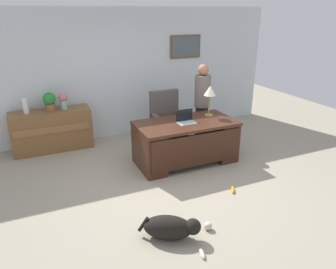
{
  "coord_description": "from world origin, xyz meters",
  "views": [
    {
      "loc": [
        -1.93,
        -4.12,
        2.63
      ],
      "look_at": [
        0.04,
        0.3,
        0.75
      ],
      "focal_mm": 34.34,
      "sensor_mm": 36.0,
      "label": 1
    }
  ],
  "objects": [
    {
      "name": "ground_plane",
      "position": [
        0.0,
        0.0,
        0.0
      ],
      "size": [
        12.0,
        12.0,
        0.0
      ],
      "primitive_type": "plane",
      "color": "#9E937F"
    },
    {
      "name": "back_wall",
      "position": [
        0.01,
        2.6,
        1.35
      ],
      "size": [
        7.0,
        0.16,
        2.7
      ],
      "color": "silver",
      "rests_on": "ground_plane"
    },
    {
      "name": "desk",
      "position": [
        0.56,
        0.65,
        0.42
      ],
      "size": [
        1.78,
        0.93,
        0.77
      ],
      "color": "#422316",
      "rests_on": "ground_plane"
    },
    {
      "name": "credenza",
      "position": [
        -1.6,
        2.25,
        0.41
      ],
      "size": [
        1.51,
        0.5,
        0.81
      ],
      "color": "brown",
      "rests_on": "ground_plane"
    },
    {
      "name": "armchair",
      "position": [
        0.58,
        1.55,
        0.5
      ],
      "size": [
        0.6,
        0.59,
        1.12
      ],
      "color": "#564C47",
      "rests_on": "ground_plane"
    },
    {
      "name": "person_standing",
      "position": [
        1.29,
        1.4,
        0.84
      ],
      "size": [
        0.32,
        0.32,
        1.64
      ],
      "color": "#262323",
      "rests_on": "ground_plane"
    },
    {
      "name": "dog_lying",
      "position": [
        -0.58,
        -1.17,
        0.16
      ],
      "size": [
        0.7,
        0.57,
        0.3
      ],
      "color": "black",
      "rests_on": "ground_plane"
    },
    {
      "name": "laptop",
      "position": [
        0.54,
        0.65,
        0.83
      ],
      "size": [
        0.32,
        0.22,
        0.22
      ],
      "color": "#B2B5BA",
      "rests_on": "desk"
    },
    {
      "name": "desk_lamp",
      "position": [
        1.11,
        0.82,
        1.22
      ],
      "size": [
        0.22,
        0.22,
        0.57
      ],
      "color": "#9E8447",
      "rests_on": "desk"
    },
    {
      "name": "vase_with_flowers",
      "position": [
        -1.33,
        2.25,
        0.99
      ],
      "size": [
        0.17,
        0.17,
        0.33
      ],
      "color": "#86AFA2",
      "rests_on": "credenza"
    },
    {
      "name": "vase_empty",
      "position": [
        -2.01,
        2.25,
        0.96
      ],
      "size": [
        0.1,
        0.1,
        0.29
      ],
      "primitive_type": "cylinder",
      "color": "silver",
      "rests_on": "credenza"
    },
    {
      "name": "potted_plant",
      "position": [
        -1.58,
        2.25,
        1.01
      ],
      "size": [
        0.24,
        0.24,
        0.36
      ],
      "color": "brown",
      "rests_on": "credenza"
    },
    {
      "name": "dog_toy_ball",
      "position": [
        -0.08,
        -1.22,
        0.05
      ],
      "size": [
        0.11,
        0.11,
        0.11
      ],
      "primitive_type": "sphere",
      "color": "beige",
      "rests_on": "ground_plane"
    },
    {
      "name": "dog_toy_bone",
      "position": [
        -0.38,
        -1.6,
        0.03
      ],
      "size": [
        0.09,
        0.18,
        0.05
      ],
      "primitive_type": "ellipsoid",
      "rotation": [
        0.0,
        0.0,
        1.33
      ],
      "color": "beige",
      "rests_on": "ground_plane"
    },
    {
      "name": "dog_toy_plush",
      "position": [
        0.75,
        -0.57,
        0.03
      ],
      "size": [
        0.15,
        0.19,
        0.05
      ],
      "primitive_type": "ellipsoid",
      "rotation": [
        0.0,
        0.0,
        1.03
      ],
      "color": "orange",
      "rests_on": "ground_plane"
    }
  ]
}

